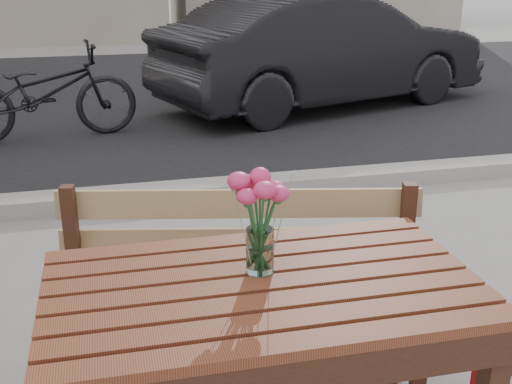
% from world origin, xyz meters
% --- Properties ---
extents(street, '(30.00, 8.12, 0.12)m').
position_xyz_m(street, '(0.00, 5.06, 0.03)').
color(street, black).
rests_on(street, ground).
extents(main_table, '(1.31, 0.77, 0.80)m').
position_xyz_m(main_table, '(-0.14, 0.14, 0.67)').
color(main_table, '#552116').
rests_on(main_table, ground).
extents(main_bench, '(1.52, 0.74, 0.91)m').
position_xyz_m(main_bench, '(-0.09, 0.70, 0.55)').
color(main_bench, '#A48355').
rests_on(main_bench, ground).
extents(main_vase, '(0.18, 0.18, 0.34)m').
position_xyz_m(main_vase, '(-0.13, 0.21, 1.01)').
color(main_vase, white).
rests_on(main_vase, main_table).
extents(parked_car, '(4.35, 2.66, 1.35)m').
position_xyz_m(parked_car, '(2.09, 5.85, 0.68)').
color(parked_car, black).
rests_on(parked_car, ground).
extents(bicycle, '(1.87, 0.89, 0.94)m').
position_xyz_m(bicycle, '(-1.10, 5.05, 0.47)').
color(bicycle, black).
rests_on(bicycle, ground).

